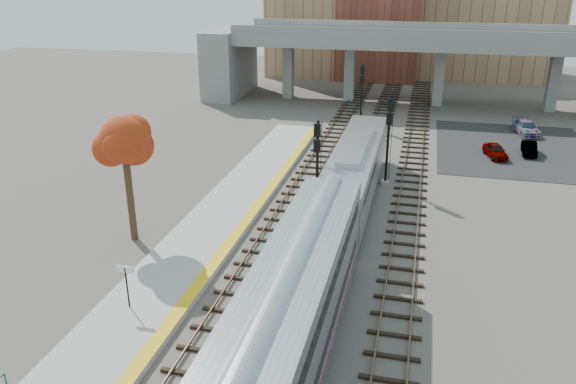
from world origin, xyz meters
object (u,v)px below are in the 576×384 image
at_px(coach, 274,362).
at_px(signal_mast_near, 317,171).
at_px(car_a, 495,151).
at_px(car_c, 526,128).
at_px(locomotive, 355,170).
at_px(car_b, 529,148).
at_px(signal_mast_mid, 388,142).
at_px(tree, 124,145).
at_px(signal_mast_far, 361,97).

distance_m(coach, signal_mast_near, 18.91).
bearing_deg(car_a, car_c, 52.08).
height_order(locomotive, car_b, locomotive).
distance_m(signal_mast_mid, car_a, 13.18).
bearing_deg(signal_mast_mid, car_c, 54.28).
height_order(coach, car_c, coach).
bearing_deg(car_b, tree, -134.02).
relative_size(signal_mast_near, tree, 0.81).
relative_size(coach, signal_mast_near, 3.69).
height_order(signal_mast_near, signal_mast_far, signal_mast_near).
bearing_deg(signal_mast_mid, tree, -137.27).
bearing_deg(coach, signal_mast_mid, 85.63).
relative_size(car_b, car_c, 0.75).
bearing_deg(signal_mast_near, locomotive, 61.23).
relative_size(signal_mast_near, car_b, 1.97).
xyz_separation_m(coach, tree, (-12.56, 12.74, 3.39)).
bearing_deg(car_a, signal_mast_near, -143.00).
height_order(locomotive, signal_mast_far, signal_mast_far).
bearing_deg(locomotive, signal_mast_mid, 60.78).
height_order(signal_mast_mid, car_b, signal_mast_mid).
height_order(signal_mast_mid, car_a, signal_mast_mid).
xyz_separation_m(signal_mast_far, tree, (-10.46, -30.86, 3.07)).
bearing_deg(car_a, coach, -121.87).
height_order(signal_mast_mid, signal_mast_far, signal_mast_mid).
height_order(car_a, car_c, car_c).
bearing_deg(signal_mast_mid, locomotive, -119.22).
height_order(signal_mast_far, car_b, signal_mast_far).
bearing_deg(car_a, locomotive, -145.51).
xyz_separation_m(coach, car_b, (14.13, 36.88, -2.19)).
bearing_deg(signal_mast_far, coach, -87.24).
bearing_deg(tree, car_c, 48.80).
bearing_deg(locomotive, car_c, 55.30).
xyz_separation_m(signal_mast_near, car_b, (16.23, 18.10, -2.70)).
bearing_deg(signal_mast_far, tree, -108.72).
distance_m(locomotive, car_a, 16.93).
xyz_separation_m(signal_mast_far, car_a, (13.16, -8.28, -2.47)).
bearing_deg(signal_mast_far, car_b, -22.49).
distance_m(signal_mast_mid, car_b, 16.43).
bearing_deg(car_b, signal_mast_far, 161.36).
xyz_separation_m(coach, car_c, (14.83, 44.03, -2.09)).
bearing_deg(coach, car_b, 69.04).
distance_m(tree, car_b, 36.41).
bearing_deg(car_c, signal_mast_mid, -136.45).
relative_size(tree, car_a, 2.35).
xyz_separation_m(car_a, car_c, (3.77, 8.71, 0.06)).
distance_m(tree, car_c, 41.94).
bearing_deg(coach, car_a, 72.61).
height_order(locomotive, tree, tree).
distance_m(locomotive, coach, 22.61).
distance_m(signal_mast_near, car_b, 24.46).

